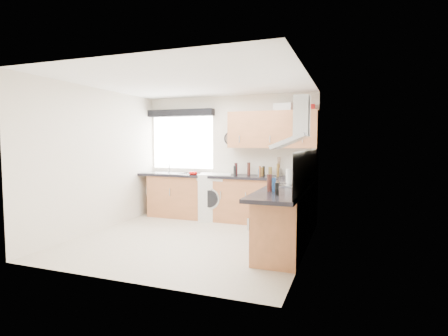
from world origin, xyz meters
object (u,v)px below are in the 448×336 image
at_px(upper_cabinets, 272,130).
at_px(washing_machine, 215,196).
at_px(oven, 288,217).
at_px(extractor_hood, 296,128).

distance_m(upper_cabinets, washing_machine, 1.75).
relative_size(oven, upper_cabinets, 0.50).
bearing_deg(extractor_hood, oven, 180.00).
bearing_deg(oven, extractor_hood, -0.00).
relative_size(extractor_hood, washing_machine, 0.84).
xyz_separation_m(oven, extractor_hood, (0.10, -0.00, 1.34)).
distance_m(extractor_hood, washing_machine, 2.52).
distance_m(oven, washing_machine, 2.08).
bearing_deg(washing_machine, oven, -52.79).
distance_m(extractor_hood, upper_cabinets, 1.48).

